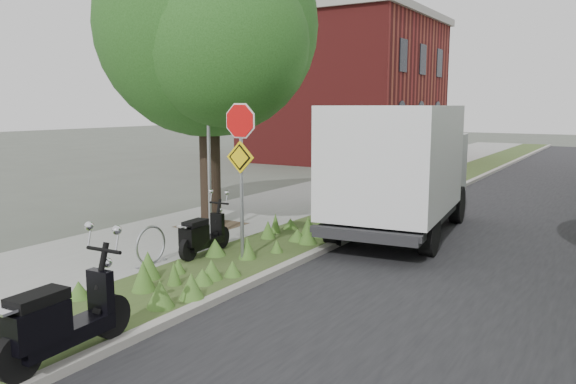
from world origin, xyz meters
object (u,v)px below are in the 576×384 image
Objects in this scene: sign_assembly at (241,149)px; scooter_near at (200,238)px; scooter_far at (53,328)px; box_truck at (401,164)px; utility_cabinet at (338,186)px.

scooter_near is at bearing -166.13° from sign_assembly.
sign_assembly is 1.64× the size of scooter_far.
box_truck reaches higher than utility_cabinet.
scooter_near is 7.28m from utility_cabinet.
scooter_far is (1.70, -4.63, 0.08)m from scooter_near.
utility_cabinet reaches higher than scooter_near.
sign_assembly is at bearing 13.87° from scooter_near.
scooter_near is 5.26m from box_truck.
box_truck is (0.89, 9.03, 1.18)m from scooter_far.
box_truck is at bearing -42.68° from utility_cabinet.
box_truck is at bearing 67.82° from sign_assembly.
scooter_near is at bearing -85.97° from utility_cabinet.
scooter_far reaches higher than scooter_near.
utility_cabinet is at bearing 137.32° from box_truck.
scooter_far is at bearing -79.46° from utility_cabinet.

